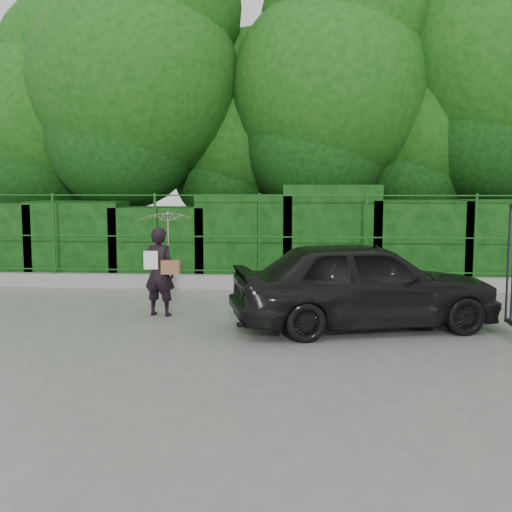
{
  "coord_description": "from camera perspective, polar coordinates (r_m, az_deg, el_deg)",
  "views": [
    {
      "loc": [
        1.34,
        -9.37,
        2.33
      ],
      "look_at": [
        0.56,
        1.3,
        1.1
      ],
      "focal_mm": 45.0,
      "sensor_mm": 36.0,
      "label": 1
    }
  ],
  "objects": [
    {
      "name": "car",
      "position": [
        10.4,
        9.57,
        -2.44
      ],
      "size": [
        4.51,
        2.68,
        1.44
      ],
      "primitive_type": "imported",
      "rotation": [
        0.0,
        0.0,
        1.82
      ],
      "color": "black",
      "rests_on": "ground"
    },
    {
      "name": "trees",
      "position": [
        17.26,
        3.6,
        14.18
      ],
      "size": [
        17.1,
        6.15,
        8.08
      ],
      "color": "black",
      "rests_on": "ground"
    },
    {
      "name": "woman",
      "position": [
        11.29,
        -8.09,
        0.81
      ],
      "size": [
        0.91,
        0.9,
        1.85
      ],
      "color": "black",
      "rests_on": "ground"
    },
    {
      "name": "fence",
      "position": [
        13.96,
        -0.42,
        1.92
      ],
      "size": [
        14.13,
        0.06,
        1.8
      ],
      "color": "#175217",
      "rests_on": "kerb"
    },
    {
      "name": "ground",
      "position": [
        9.75,
        -3.86,
        -7.29
      ],
      "size": [
        80.0,
        80.0,
        0.0
      ],
      "primitive_type": "plane",
      "color": "gray"
    },
    {
      "name": "hedge",
      "position": [
        14.98,
        -0.42,
        1.4
      ],
      "size": [
        14.2,
        1.2,
        2.28
      ],
      "color": "black",
      "rests_on": "ground"
    },
    {
      "name": "kerb",
      "position": [
        14.1,
        -1.31,
        -2.33
      ],
      "size": [
        14.0,
        0.25,
        0.3
      ],
      "primitive_type": "cube",
      "color": "#9E9E99",
      "rests_on": "ground"
    }
  ]
}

